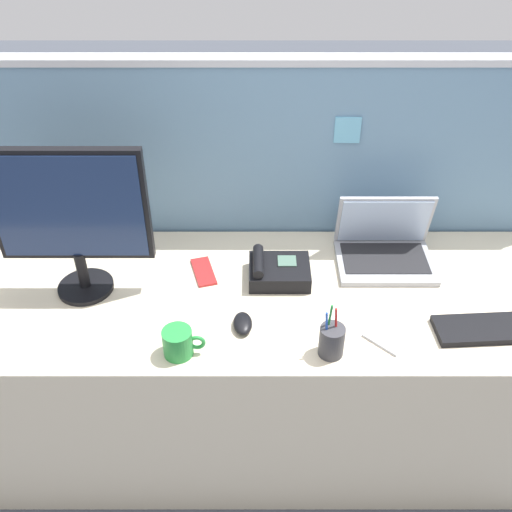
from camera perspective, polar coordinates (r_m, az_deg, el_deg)
ground_plane at (r=2.51m, az=-0.00°, el=-16.15°), size 10.00×10.00×0.00m
desk at (r=2.23m, az=-0.00°, el=-10.64°), size 2.23×0.72×0.72m
cubicle_divider at (r=2.31m, az=0.04°, el=2.38°), size 2.39×0.07×1.38m
desktop_monitor at (r=1.91m, az=-17.39°, el=3.97°), size 0.49×0.19×0.52m
laptop at (r=2.14m, az=12.50°, el=1.00°), size 0.34×0.25×0.23m
desk_phone at (r=2.02m, az=2.27°, el=-1.46°), size 0.21×0.17×0.09m
keyboard_main at (r=1.99m, az=22.79°, el=-6.54°), size 0.42×0.15×0.02m
computer_mouse_right_hand at (r=1.85m, az=-1.15°, el=-6.54°), size 0.07×0.10×0.03m
pen_cup at (r=1.76m, az=7.48°, el=-8.14°), size 0.08×0.08×0.18m
cell_phone_silver_slab at (r=1.86m, az=12.53°, el=-7.97°), size 0.14×0.14×0.01m
cell_phone_red_case at (r=2.07m, az=-4.93°, el=-1.51°), size 0.10×0.17×0.01m
coffee_mug at (r=1.76m, az=-7.37°, el=-8.30°), size 0.13×0.09×0.09m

